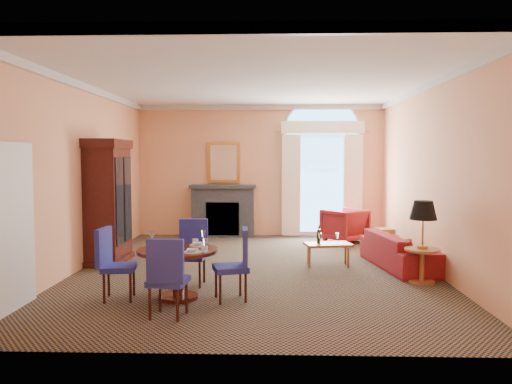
{
  "coord_description": "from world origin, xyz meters",
  "views": [
    {
      "loc": [
        0.3,
        -8.5,
        1.93
      ],
      "look_at": [
        0.0,
        0.5,
        1.3
      ],
      "focal_mm": 35.0,
      "sensor_mm": 36.0,
      "label": 1
    }
  ],
  "objects_px": {
    "coffee_table": "(327,244)",
    "side_table": "(423,230)",
    "sofa": "(401,251)",
    "armchair": "(345,225)",
    "armoire": "(108,203)",
    "dining_table": "(178,261)"
  },
  "relations": [
    {
      "from": "dining_table",
      "to": "sofa",
      "type": "relative_size",
      "value": 0.54
    },
    {
      "from": "armoire",
      "to": "coffee_table",
      "type": "bearing_deg",
      "value": -2.9
    },
    {
      "from": "armoire",
      "to": "dining_table",
      "type": "height_order",
      "value": "armoire"
    },
    {
      "from": "armoire",
      "to": "side_table",
      "type": "bearing_deg",
      "value": -14.35
    },
    {
      "from": "dining_table",
      "to": "armchair",
      "type": "height_order",
      "value": "dining_table"
    },
    {
      "from": "dining_table",
      "to": "armchair",
      "type": "bearing_deg",
      "value": 57.76
    },
    {
      "from": "dining_table",
      "to": "armoire",
      "type": "bearing_deg",
      "value": 126.38
    },
    {
      "from": "dining_table",
      "to": "side_table",
      "type": "xyz_separation_m",
      "value": [
        3.59,
        0.99,
        0.3
      ]
    },
    {
      "from": "armchair",
      "to": "side_table",
      "type": "distance_m",
      "value": 3.74
    },
    {
      "from": "dining_table",
      "to": "side_table",
      "type": "distance_m",
      "value": 3.73
    },
    {
      "from": "sofa",
      "to": "armchair",
      "type": "height_order",
      "value": "armchair"
    },
    {
      "from": "armoire",
      "to": "coffee_table",
      "type": "xyz_separation_m",
      "value": [
        4.0,
        -0.2,
        -0.7
      ]
    },
    {
      "from": "armoire",
      "to": "sofa",
      "type": "height_order",
      "value": "armoire"
    },
    {
      "from": "sofa",
      "to": "armchair",
      "type": "xyz_separation_m",
      "value": [
        -0.61,
        2.58,
        0.09
      ]
    },
    {
      "from": "dining_table",
      "to": "sofa",
      "type": "bearing_deg",
      "value": 30.2
    },
    {
      "from": "armchair",
      "to": "sofa",
      "type": "bearing_deg",
      "value": 64.3
    },
    {
      "from": "armchair",
      "to": "coffee_table",
      "type": "xyz_separation_m",
      "value": [
        -0.66,
        -2.49,
        0.0
      ]
    },
    {
      "from": "armoire",
      "to": "armchair",
      "type": "xyz_separation_m",
      "value": [
        4.66,
        2.29,
        -0.7
      ]
    },
    {
      "from": "coffee_table",
      "to": "side_table",
      "type": "xyz_separation_m",
      "value": [
        1.32,
        -1.16,
        0.43
      ]
    },
    {
      "from": "coffee_table",
      "to": "side_table",
      "type": "bearing_deg",
      "value": -52.49
    },
    {
      "from": "dining_table",
      "to": "coffee_table",
      "type": "xyz_separation_m",
      "value": [
        2.27,
        2.15,
        -0.13
      ]
    },
    {
      "from": "armchair",
      "to": "coffee_table",
      "type": "distance_m",
      "value": 2.58
    }
  ]
}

